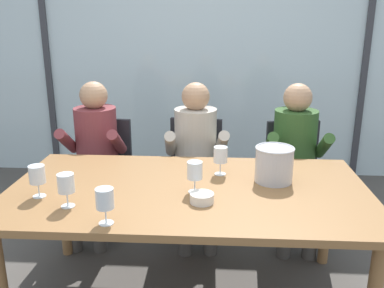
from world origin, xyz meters
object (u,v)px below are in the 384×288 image
dining_table (188,199)px  person_olive_shirt (295,154)px  chair_left_of_center (194,166)px  wine_glass_spare_empty (195,172)px  person_maroon_top (94,150)px  chair_near_curtain (103,166)px  tasting_bowl (202,198)px  wine_glass_by_left_taster (105,199)px  wine_glass_by_right_taster (221,156)px  ice_bucket_primary (274,164)px  chair_center (295,169)px  wine_glass_center_pour (66,185)px  wine_glass_near_bucket (37,176)px  person_beige_jumper (196,152)px

dining_table → person_olive_shirt: bearing=47.8°
chair_left_of_center → wine_glass_spare_empty: (0.06, -1.04, 0.34)m
person_maroon_top → person_olive_shirt: same height
chair_near_curtain → person_olive_shirt: (1.49, -0.11, 0.17)m
chair_left_of_center → person_maroon_top: (-0.75, -0.17, 0.17)m
tasting_bowl → wine_glass_by_left_taster: bearing=-149.3°
person_olive_shirt → wine_glass_by_right_taster: bearing=-132.0°
dining_table → ice_bucket_primary: bearing=14.8°
person_olive_shirt → wine_glass_spare_empty: bearing=-127.4°
chair_center → tasting_bowl: (-0.68, -1.13, 0.25)m
wine_glass_center_pour → person_maroon_top: bearing=99.7°
dining_table → chair_left_of_center: bearing=91.3°
wine_glass_by_left_taster → wine_glass_spare_empty: size_ratio=1.00×
wine_glass_center_pour → wine_glass_by_right_taster: bearing=33.0°
chair_near_curtain → tasting_bowl: 1.42m
person_maroon_top → wine_glass_near_bucket: person_maroon_top is taller
person_olive_shirt → ice_bucket_primary: bearing=-108.9°
wine_glass_spare_empty → ice_bucket_primary: bearing=22.6°
dining_table → wine_glass_near_bucket: 0.82m
chair_center → tasting_bowl: 1.35m
tasting_bowl → person_beige_jumper: bearing=94.7°
person_beige_jumper → wine_glass_center_pour: 1.25m
person_maroon_top → tasting_bowl: (0.86, -1.00, 0.08)m
wine_glass_center_pour → ice_bucket_primary: bearing=20.7°
chair_center → person_maroon_top: size_ratio=0.73×
person_beige_jumper → person_olive_shirt: size_ratio=1.00×
chair_left_of_center → chair_center: 0.79m
ice_bucket_primary → chair_center: bearing=71.0°
dining_table → wine_glass_center_pour: (-0.59, -0.28, 0.19)m
chair_left_of_center → ice_bucket_primary: size_ratio=3.82×
person_beige_jumper → wine_glass_by_right_taster: bearing=-78.7°
chair_near_curtain → wine_glass_by_right_taster: 1.22m
tasting_bowl → wine_glass_by_right_taster: 0.43m
wine_glass_spare_empty → chair_near_curtain: bearing=128.7°
person_maroon_top → person_beige_jumper: same height
person_maroon_top → wine_glass_by_right_taster: 1.14m
chair_near_curtain → wine_glass_spare_empty: size_ratio=4.94×
person_beige_jumper → tasting_bowl: size_ratio=9.47×
tasting_bowl → wine_glass_near_bucket: size_ratio=0.72×
wine_glass_by_left_taster → wine_glass_by_right_taster: (0.53, 0.67, -0.00)m
dining_table → wine_glass_near_bucket: (-0.78, -0.17, 0.19)m
chair_center → wine_glass_by_left_taster: 1.82m
wine_glass_center_pour → wine_glass_by_left_taster: bearing=-35.1°
ice_bucket_primary → wine_glass_near_bucket: ice_bucket_primary is taller
chair_center → wine_glass_by_left_taster: wine_glass_by_left_taster is taller
dining_table → tasting_bowl: tasting_bowl is taller
chair_near_curtain → person_beige_jumper: size_ratio=0.73×
chair_center → ice_bucket_primary: bearing=-117.1°
chair_center → wine_glass_spare_empty: size_ratio=4.94×
person_beige_jumper → wine_glass_by_left_taster: 1.32m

